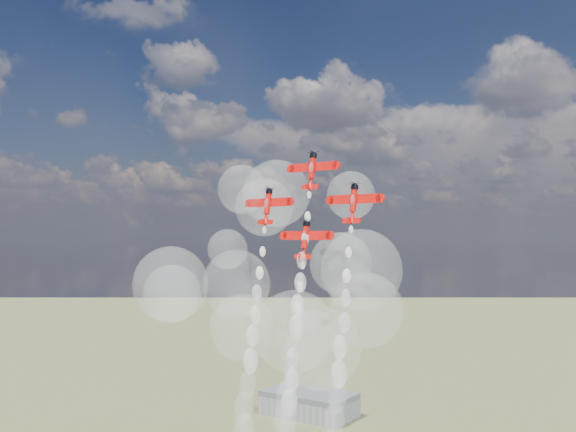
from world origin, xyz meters
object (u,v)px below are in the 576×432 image
(plane_lead, at_px, (312,170))
(plane_right, at_px, (353,203))
(hangar, at_px, (309,404))
(plane_left, at_px, (268,206))
(plane_slot, at_px, (305,239))

(plane_lead, relative_size, plane_right, 1.00)
(hangar, height_order, plane_left, plane_left)
(plane_left, bearing_deg, plane_lead, 7.35)
(plane_lead, bearing_deg, plane_left, -172.65)
(hangar, relative_size, plane_right, 3.80)
(hangar, bearing_deg, plane_slot, -58.15)
(plane_lead, height_order, plane_right, plane_lead)
(plane_slot, bearing_deg, plane_right, 7.35)
(hangar, distance_m, plane_left, 214.85)
(plane_lead, xyz_separation_m, plane_right, (12.21, -1.58, -8.40))
(hangar, distance_m, plane_right, 226.38)
(plane_lead, bearing_deg, plane_right, -7.35)
(plane_lead, distance_m, plane_slot, 17.10)
(plane_left, bearing_deg, hangar, 118.97)
(plane_slot, bearing_deg, plane_left, 172.65)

